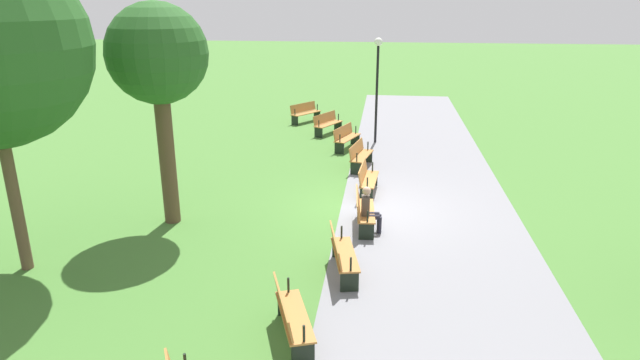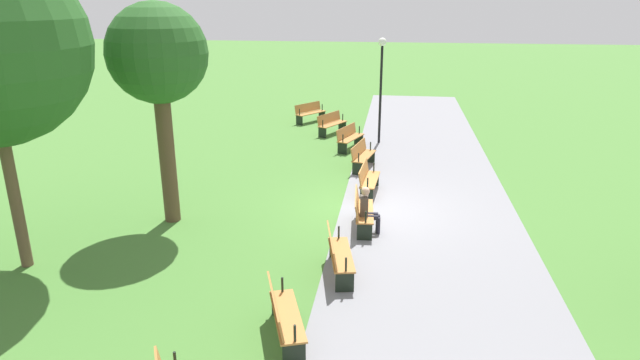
# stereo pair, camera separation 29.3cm
# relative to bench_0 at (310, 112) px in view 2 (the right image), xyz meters

# --- Properties ---
(ground_plane) EXTENTS (120.00, 120.00, 0.00)m
(ground_plane) POSITION_rel_bench_0_xyz_m (10.80, 3.42, -0.47)
(ground_plane) COLOR #477A33
(path_paving) EXTENTS (37.45, 4.85, 0.01)m
(path_paving) POSITION_rel_bench_0_xyz_m (10.80, 5.06, -0.47)
(path_paving) COLOR gray
(path_paving) RESTS_ON ground
(bench_0) EXTENTS (1.64, 1.34, 0.89)m
(bench_0) POSITION_rel_bench_0_xyz_m (0.00, 0.00, 0.00)
(bench_0) COLOR #B27538
(bench_0) RESTS_ON ground
(bench_1) EXTENTS (1.70, 1.18, 0.89)m
(bench_1) POSITION_rel_bench_0_xyz_m (2.19, 1.30, 0.00)
(bench_1) COLOR #B27538
(bench_1) RESTS_ON ground
(bench_2) EXTENTS (1.73, 1.00, 0.89)m
(bench_2) POSITION_rel_bench_0_xyz_m (4.54, 2.29, 0.00)
(bench_2) COLOR #B27538
(bench_2) RESTS_ON ground
(bench_3) EXTENTS (1.73, 0.80, 0.89)m
(bench_3) POSITION_rel_bench_0_xyz_m (7.00, 2.97, 0.00)
(bench_3) COLOR #B27538
(bench_3) RESTS_ON ground
(bench_4) EXTENTS (1.70, 0.58, 0.89)m
(bench_4) POSITION_rel_bench_0_xyz_m (9.53, 3.31, 0.00)
(bench_4) COLOR #B27538
(bench_4) RESTS_ON ground
(bench_5) EXTENTS (1.70, 0.58, 0.89)m
(bench_5) POSITION_rel_bench_0_xyz_m (12.08, 3.31, 0.00)
(bench_5) COLOR #B27538
(bench_5) RESTS_ON ground
(bench_6) EXTENTS (1.73, 0.80, 0.89)m
(bench_6) POSITION_rel_bench_0_xyz_m (14.61, 2.97, 0.00)
(bench_6) COLOR #B27538
(bench_6) RESTS_ON ground
(bench_7) EXTENTS (1.73, 1.00, 0.89)m
(bench_7) POSITION_rel_bench_0_xyz_m (17.07, 2.29, 0.00)
(bench_7) COLOR #B27538
(bench_7) RESTS_ON ground
(person_seated) EXTENTS (0.35, 0.53, 1.20)m
(person_seated) POSITION_rel_bench_0_xyz_m (12.35, 3.47, 0.17)
(person_seated) COLOR #4C4238
(person_seated) RESTS_ON ground
(tree_2) EXTENTS (2.44, 2.44, 5.59)m
(tree_2) POSITION_rel_bench_0_xyz_m (12.31, -1.72, 3.80)
(tree_2) COLOR brown
(tree_2) RESTS_ON ground
(lamp_post) EXTENTS (0.32, 0.32, 4.17)m
(lamp_post) POSITION_rel_bench_0_xyz_m (3.39, 3.41, 2.42)
(lamp_post) COLOR black
(lamp_post) RESTS_ON ground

